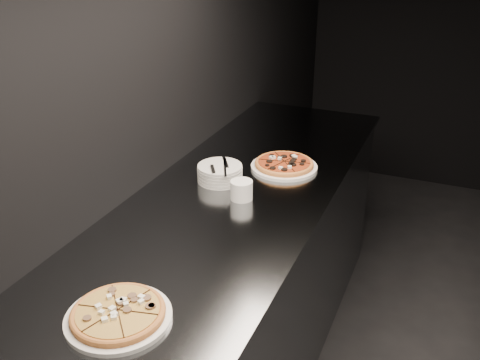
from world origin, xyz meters
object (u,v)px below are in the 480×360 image
at_px(counter, 233,289).
at_px(cutlery, 220,166).
at_px(plate_stack, 220,173).
at_px(ramekin, 242,189).
at_px(pizza_mushroom, 118,314).
at_px(pizza_tomato, 284,165).

height_order(counter, cutlery, cutlery).
relative_size(plate_stack, ramekin, 2.14).
relative_size(plate_stack, cutlery, 0.97).
bearing_deg(counter, plate_stack, 134.92).
bearing_deg(pizza_mushroom, pizza_tomato, 85.54).
bearing_deg(pizza_mushroom, ramekin, 87.88).
distance_m(pizza_mushroom, cutlery, 0.90).
bearing_deg(ramekin, plate_stack, 141.50).
relative_size(pizza_tomato, ramekin, 3.50).
bearing_deg(plate_stack, counter, -45.08).
height_order(pizza_mushroom, cutlery, cutlery).
height_order(pizza_mushroom, plate_stack, plate_stack).
bearing_deg(counter, pizza_tomato, 72.85).
bearing_deg(cutlery, pizza_mushroom, -115.04).
xyz_separation_m(pizza_mushroom, pizza_tomato, (0.09, 1.13, 0.00)).
relative_size(counter, plate_stack, 13.09).
height_order(counter, pizza_tomato, pizza_tomato).
height_order(pizza_mushroom, pizza_tomato, same).
distance_m(cutlery, ramekin, 0.18).
bearing_deg(plate_stack, cutlery, -62.38).
height_order(pizza_tomato, ramekin, ramekin).
xyz_separation_m(counter, pizza_tomato, (0.10, 0.33, 0.48)).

